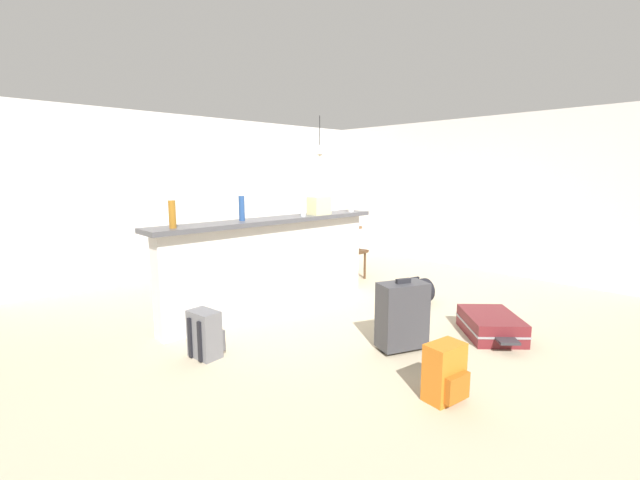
{
  "coord_description": "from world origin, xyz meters",
  "views": [
    {
      "loc": [
        -3.72,
        -3.38,
        1.62
      ],
      "look_at": [
        0.2,
        0.73,
        0.71
      ],
      "focal_mm": 23.79,
      "sensor_mm": 36.0,
      "label": 1
    }
  ],
  "objects_px": {
    "pendant_lamp": "(320,149)",
    "bottle_amber": "(172,214)",
    "suitcase_flat_maroon": "(491,325)",
    "dining_table": "(321,233)",
    "bottle_white": "(351,204)",
    "grocery_bag": "(319,206)",
    "suitcase_upright_charcoal": "(402,315)",
    "bottle_clear": "(303,206)",
    "dining_chair_near_partition": "(346,245)",
    "backpack_orange": "(445,373)",
    "backpack_grey": "(205,335)",
    "bottle_blue": "(242,208)",
    "duffel_bag_black": "(412,293)",
    "dining_chair_far_side": "(303,237)"
  },
  "relations": [
    {
      "from": "dining_chair_far_side",
      "to": "backpack_grey",
      "type": "distance_m",
      "value": 3.74
    },
    {
      "from": "bottle_blue",
      "to": "backpack_grey",
      "type": "height_order",
      "value": "bottle_blue"
    },
    {
      "from": "bottle_clear",
      "to": "dining_chair_near_partition",
      "type": "distance_m",
      "value": 1.6
    },
    {
      "from": "suitcase_upright_charcoal",
      "to": "bottle_clear",
      "type": "bearing_deg",
      "value": 81.27
    },
    {
      "from": "grocery_bag",
      "to": "bottle_blue",
      "type": "bearing_deg",
      "value": 175.2
    },
    {
      "from": "grocery_bag",
      "to": "duffel_bag_black",
      "type": "bearing_deg",
      "value": -55.43
    },
    {
      "from": "bottle_white",
      "to": "backpack_orange",
      "type": "xyz_separation_m",
      "value": [
        -1.6,
        -2.36,
        -1.0
      ]
    },
    {
      "from": "suitcase_flat_maroon",
      "to": "bottle_blue",
      "type": "bearing_deg",
      "value": 123.61
    },
    {
      "from": "bottle_white",
      "to": "backpack_grey",
      "type": "relative_size",
      "value": 0.52
    },
    {
      "from": "dining_chair_far_side",
      "to": "suitcase_upright_charcoal",
      "type": "relative_size",
      "value": 1.39
    },
    {
      "from": "bottle_clear",
      "to": "backpack_grey",
      "type": "bearing_deg",
      "value": -161.85
    },
    {
      "from": "bottle_clear",
      "to": "bottle_white",
      "type": "bearing_deg",
      "value": -0.69
    },
    {
      "from": "backpack_grey",
      "to": "dining_chair_far_side",
      "type": "bearing_deg",
      "value": 35.03
    },
    {
      "from": "dining_chair_near_partition",
      "to": "suitcase_upright_charcoal",
      "type": "xyz_separation_m",
      "value": [
        -1.59,
        -2.17,
        -0.19
      ]
    },
    {
      "from": "bottle_amber",
      "to": "pendant_lamp",
      "type": "bearing_deg",
      "value": 20.95
    },
    {
      "from": "dining_chair_near_partition",
      "to": "suitcase_flat_maroon",
      "type": "height_order",
      "value": "dining_chair_near_partition"
    },
    {
      "from": "bottle_white",
      "to": "grocery_bag",
      "type": "distance_m",
      "value": 0.56
    },
    {
      "from": "bottle_blue",
      "to": "backpack_grey",
      "type": "xyz_separation_m",
      "value": [
        -0.84,
        -0.65,
        -1.03
      ]
    },
    {
      "from": "dining_chair_far_side",
      "to": "suitcase_flat_maroon",
      "type": "xyz_separation_m",
      "value": [
        -0.76,
        -3.67,
        -0.41
      ]
    },
    {
      "from": "bottle_blue",
      "to": "dining_chair_near_partition",
      "type": "relative_size",
      "value": 0.29
    },
    {
      "from": "duffel_bag_black",
      "to": "backpack_grey",
      "type": "bearing_deg",
      "value": 171.12
    },
    {
      "from": "bottle_amber",
      "to": "dining_table",
      "type": "height_order",
      "value": "bottle_amber"
    },
    {
      "from": "bottle_amber",
      "to": "bottle_blue",
      "type": "xyz_separation_m",
      "value": [
        0.83,
        0.09,
        0.0
      ]
    },
    {
      "from": "pendant_lamp",
      "to": "bottle_amber",
      "type": "bearing_deg",
      "value": -159.05
    },
    {
      "from": "bottle_amber",
      "to": "dining_chair_far_side",
      "type": "relative_size",
      "value": 0.28
    },
    {
      "from": "grocery_bag",
      "to": "dining_chair_far_side",
      "type": "xyz_separation_m",
      "value": [
        1.13,
        1.58,
        -0.69
      ]
    },
    {
      "from": "duffel_bag_black",
      "to": "dining_chair_near_partition",
      "type": "bearing_deg",
      "value": 75.36
    },
    {
      "from": "dining_chair_near_partition",
      "to": "dining_chair_far_side",
      "type": "xyz_separation_m",
      "value": [
        0.08,
        1.08,
        0.0
      ]
    },
    {
      "from": "bottle_white",
      "to": "bottle_blue",
      "type": "bearing_deg",
      "value": 175.5
    },
    {
      "from": "dining_table",
      "to": "bottle_white",
      "type": "bearing_deg",
      "value": -114.98
    },
    {
      "from": "suitcase_flat_maroon",
      "to": "bottle_amber",
      "type": "bearing_deg",
      "value": 137.39
    },
    {
      "from": "dining_chair_far_side",
      "to": "duffel_bag_black",
      "type": "distance_m",
      "value": 2.61
    },
    {
      "from": "bottle_blue",
      "to": "dining_chair_far_side",
      "type": "distance_m",
      "value": 2.75
    },
    {
      "from": "backpack_grey",
      "to": "backpack_orange",
      "type": "xyz_separation_m",
      "value": [
        0.87,
        -1.84,
        0.0
      ]
    },
    {
      "from": "dining_table",
      "to": "suitcase_flat_maroon",
      "type": "relative_size",
      "value": 1.31
    },
    {
      "from": "grocery_bag",
      "to": "backpack_grey",
      "type": "height_order",
      "value": "grocery_bag"
    },
    {
      "from": "dining_chair_far_side",
      "to": "suitcase_flat_maroon",
      "type": "relative_size",
      "value": 1.11
    },
    {
      "from": "suitcase_flat_maroon",
      "to": "pendant_lamp",
      "type": "bearing_deg",
      "value": 77.03
    },
    {
      "from": "duffel_bag_black",
      "to": "suitcase_upright_charcoal",
      "type": "xyz_separation_m",
      "value": [
        -1.21,
        -0.7,
        0.18
      ]
    },
    {
      "from": "dining_table",
      "to": "dining_chair_far_side",
      "type": "height_order",
      "value": "dining_chair_far_side"
    },
    {
      "from": "suitcase_flat_maroon",
      "to": "dining_table",
      "type": "bearing_deg",
      "value": 77.57
    },
    {
      "from": "bottle_amber",
      "to": "duffel_bag_black",
      "type": "distance_m",
      "value": 2.95
    },
    {
      "from": "dining_chair_near_partition",
      "to": "backpack_grey",
      "type": "relative_size",
      "value": 2.21
    },
    {
      "from": "dining_chair_near_partition",
      "to": "backpack_orange",
      "type": "bearing_deg",
      "value": -125.84
    },
    {
      "from": "bottle_amber",
      "to": "suitcase_flat_maroon",
      "type": "xyz_separation_m",
      "value": [
        2.28,
        -2.1,
        -1.11
      ]
    },
    {
      "from": "duffel_bag_black",
      "to": "suitcase_upright_charcoal",
      "type": "height_order",
      "value": "suitcase_upright_charcoal"
    },
    {
      "from": "grocery_bag",
      "to": "pendant_lamp",
      "type": "distance_m",
      "value": 1.79
    },
    {
      "from": "dining_chair_near_partition",
      "to": "duffel_bag_black",
      "type": "xyz_separation_m",
      "value": [
        -0.38,
        -1.46,
        -0.36
      ]
    },
    {
      "from": "bottle_clear",
      "to": "backpack_grey",
      "type": "relative_size",
      "value": 0.62
    },
    {
      "from": "backpack_orange",
      "to": "backpack_grey",
      "type": "bearing_deg",
      "value": 115.39
    }
  ]
}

